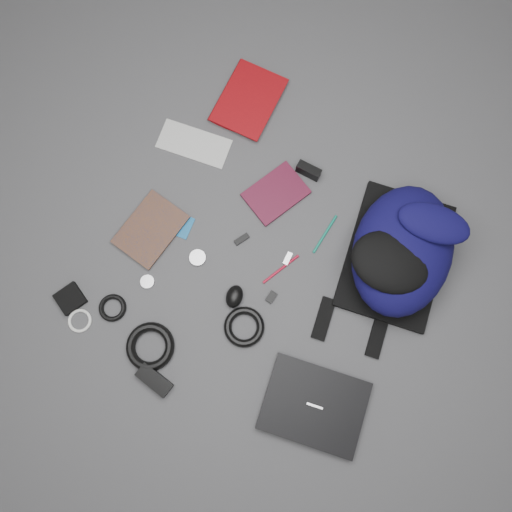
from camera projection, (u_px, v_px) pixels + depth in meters
The scene contains 24 objects.
ground at pixel (256, 257), 1.69m from camera, with size 4.00×4.00×0.00m, color #4F4F51.
backpack at pixel (402, 250), 1.59m from camera, with size 0.34×0.49×0.20m, color #0A0732, non-canonical shape.
laptop at pixel (314, 405), 1.58m from camera, with size 0.32×0.25×0.03m, color black.
textbook_red at pixel (224, 89), 1.80m from camera, with size 0.20×0.26×0.03m, color maroon.
comic_book at pixel (131, 216), 1.71m from camera, with size 0.17×0.23×0.02m, color #A7570B.
envelope at pixel (194, 144), 1.77m from camera, with size 0.25×0.11×0.00m, color silver.
dvd_case at pixel (276, 194), 1.73m from camera, with size 0.14×0.20×0.02m, color #430D1F.
compact_camera at pixel (309, 171), 1.73m from camera, with size 0.09×0.03×0.05m, color black.
sticker_disc at pixel (281, 186), 1.74m from camera, with size 0.07×0.07×0.00m, color silver.
pen_teal at pixel (325, 234), 1.70m from camera, with size 0.01×0.01×0.15m, color #0D7A61.
pen_red at pixel (281, 269), 1.68m from camera, with size 0.01×0.01×0.15m, color #B20D28.
id_badge at pixel (184, 227), 1.71m from camera, with size 0.05×0.08×0.00m, color #1565A3.
usb_black at pixel (242, 239), 1.70m from camera, with size 0.02×0.05×0.01m, color black.
usb_silver at pixel (288, 259), 1.69m from camera, with size 0.02×0.04×0.01m, color #A6A6A8.
key_fob at pixel (271, 297), 1.66m from camera, with size 0.02×0.04×0.01m, color black.
mouse at pixel (234, 296), 1.64m from camera, with size 0.06×0.08×0.04m, color black.
headphone_left at pixel (198, 258), 1.68m from camera, with size 0.06×0.06×0.01m, color #AAAAAC.
headphone_right at pixel (147, 282), 1.67m from camera, with size 0.05×0.05×0.01m, color silver.
cable_coil at pixel (244, 327), 1.63m from camera, with size 0.13×0.13×0.03m, color black.
power_brick at pixel (154, 380), 1.60m from camera, with size 0.12×0.05×0.03m, color black.
power_cord_coil at pixel (150, 346), 1.62m from camera, with size 0.16×0.16×0.03m, color black.
pouch at pixel (70, 299), 1.65m from camera, with size 0.08×0.08×0.02m, color black.
earbud_coil at pixel (113, 308), 1.65m from camera, with size 0.09×0.09×0.02m, color black.
white_cable_coil at pixel (80, 321), 1.64m from camera, with size 0.08×0.08×0.01m, color white.
Camera 1 is at (0.18, -0.27, 1.66)m, focal length 35.00 mm.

